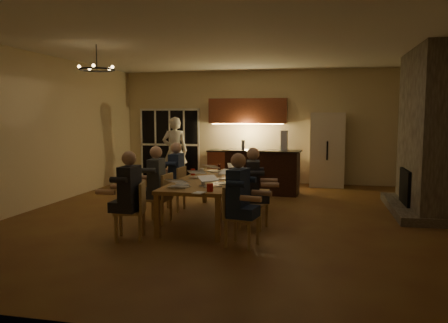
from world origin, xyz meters
TOP-DOWN VIEW (x-y plane):
  - floor at (0.00, 0.00)m, footprint 9.00×9.00m
  - back_wall at (0.00, 4.52)m, footprint 8.00×0.04m
  - left_wall at (-4.02, 0.00)m, footprint 0.04×9.00m
  - ceiling at (0.00, 0.00)m, footprint 8.00×9.00m
  - french_doors at (-2.70, 4.47)m, footprint 1.86×0.08m
  - fireplace at (3.70, 1.20)m, footprint 0.58×2.50m
  - kitchenette at (-0.30, 4.20)m, footprint 2.24×0.68m
  - refrigerator at (1.90, 4.15)m, footprint 0.90×0.68m
  - dining_table at (-0.27, -0.21)m, footprint 1.10×3.00m
  - bar_island at (0.34, 2.61)m, footprint 1.90×0.83m
  - chair_left_near at (-1.16, -1.79)m, footprint 0.54×0.54m
  - chair_left_mid at (-1.12, -0.72)m, footprint 0.48×0.48m
  - chair_left_far at (-1.19, 0.31)m, footprint 0.47×0.47m
  - chair_right_near at (0.61, -1.79)m, footprint 0.52×0.52m
  - chair_right_mid at (0.62, -0.74)m, footprint 0.51×0.51m
  - chair_right_far at (0.54, 0.43)m, footprint 0.47×0.47m
  - person_left_near at (-1.13, -1.85)m, footprint 0.60×0.60m
  - person_right_near at (0.56, -1.84)m, footprint 0.70×0.70m
  - person_left_mid at (-1.13, -0.71)m, footprint 0.64×0.64m
  - person_right_mid at (0.60, -0.68)m, footprint 0.68×0.68m
  - person_left_far at (-1.13, 0.38)m, footprint 0.62×0.62m
  - standing_person at (-2.23, 3.53)m, footprint 0.77×0.60m
  - chandelier at (-2.30, -0.58)m, footprint 0.65×0.65m
  - laptop_a at (-0.53, -1.26)m, footprint 0.35×0.32m
  - laptop_b at (-0.04, -1.07)m, footprint 0.43×0.42m
  - laptop_c at (-0.52, -0.12)m, footprint 0.33×0.29m
  - laptop_d at (0.03, -0.19)m, footprint 0.38×0.35m
  - laptop_e at (-0.44, 0.81)m, footprint 0.40×0.38m
  - laptop_f at (0.00, 0.90)m, footprint 0.39×0.36m
  - mug_front at (-0.29, -0.61)m, footprint 0.08×0.08m
  - mug_mid at (-0.21, 0.32)m, footprint 0.08×0.08m
  - mug_back at (-0.63, 0.51)m, footprint 0.08×0.08m
  - redcup_near at (0.06, -1.53)m, footprint 0.10×0.10m
  - redcup_mid at (-0.73, 0.23)m, footprint 0.09×0.09m
  - can_silver at (-0.20, -0.98)m, footprint 0.06×0.06m
  - can_cola at (-0.42, 1.16)m, footprint 0.07×0.07m
  - plate_near at (0.02, -0.78)m, footprint 0.26×0.26m
  - plate_left at (-0.54, -1.05)m, footprint 0.23×0.23m
  - plate_far at (0.13, 0.52)m, footprint 0.26×0.26m
  - notepad at (-0.07, -1.71)m, footprint 0.18×0.23m
  - bar_bottle at (-0.15, 2.63)m, footprint 0.08×0.08m
  - bar_blender at (0.87, 2.57)m, footprint 0.17×0.17m

SIDE VIEW (x-z plane):
  - floor at x=0.00m, z-range 0.00..0.00m
  - dining_table at x=-0.27m, z-range 0.00..0.75m
  - chair_left_near at x=-1.16m, z-range 0.00..0.89m
  - chair_left_mid at x=-1.12m, z-range 0.00..0.89m
  - chair_left_far at x=-1.19m, z-range 0.00..0.89m
  - chair_right_near at x=0.61m, z-range 0.00..0.89m
  - chair_right_mid at x=0.62m, z-range 0.00..0.89m
  - chair_right_far at x=0.54m, z-range 0.00..0.89m
  - bar_island at x=0.34m, z-range 0.00..1.08m
  - person_left_near at x=-1.13m, z-range 0.00..1.38m
  - person_right_near at x=0.56m, z-range 0.00..1.38m
  - person_left_mid at x=-1.13m, z-range 0.00..1.38m
  - person_right_mid at x=0.60m, z-range 0.00..1.38m
  - person_left_far at x=-1.13m, z-range 0.00..1.38m
  - notepad at x=-0.07m, z-range 0.75..0.76m
  - plate_near at x=0.02m, z-range 0.75..0.77m
  - plate_left at x=-0.54m, z-range 0.75..0.77m
  - plate_far at x=0.13m, z-range 0.75..0.77m
  - mug_front at x=-0.29m, z-range 0.75..0.85m
  - mug_mid at x=-0.21m, z-range 0.75..0.85m
  - mug_back at x=-0.63m, z-range 0.75..0.85m
  - redcup_near at x=0.06m, z-range 0.75..0.87m
  - redcup_mid at x=-0.73m, z-range 0.75..0.87m
  - can_silver at x=-0.20m, z-range 0.75..0.87m
  - can_cola at x=-0.42m, z-range 0.75..0.87m
  - laptop_a at x=-0.53m, z-range 0.75..0.98m
  - laptop_b at x=-0.04m, z-range 0.75..0.98m
  - laptop_c at x=-0.52m, z-range 0.75..0.98m
  - laptop_d at x=0.03m, z-range 0.75..0.98m
  - laptop_e at x=-0.44m, z-range 0.75..0.98m
  - laptop_f at x=0.00m, z-range 0.75..0.98m
  - standing_person at x=-2.23m, z-range 0.00..1.89m
  - refrigerator at x=1.90m, z-range 0.00..2.00m
  - french_doors at x=-2.70m, z-range 0.00..2.10m
  - kitchenette at x=-0.30m, z-range 0.00..2.40m
  - bar_bottle at x=-0.15m, z-range 1.08..1.32m
  - bar_blender at x=0.87m, z-range 1.08..1.56m
  - back_wall at x=0.00m, z-range 0.00..3.20m
  - left_wall at x=-4.02m, z-range 0.00..3.20m
  - fireplace at x=3.70m, z-range 0.00..3.20m
  - chandelier at x=-2.30m, z-range 2.73..2.77m
  - ceiling at x=0.00m, z-range 3.20..3.24m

